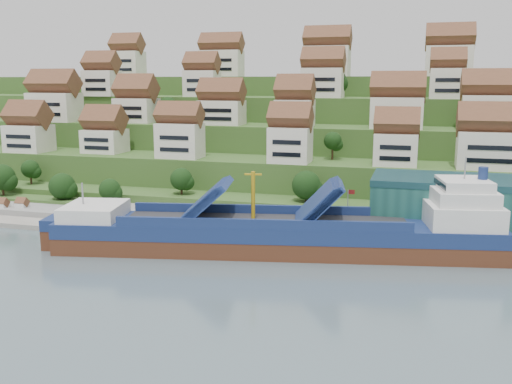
% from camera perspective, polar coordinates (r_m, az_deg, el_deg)
% --- Properties ---
extents(ground, '(300.00, 300.00, 0.00)m').
position_cam_1_polar(ground, '(102.12, -1.79, -5.89)').
color(ground, slate).
rests_on(ground, ground).
extents(quay, '(180.00, 14.00, 2.20)m').
position_cam_1_polar(quay, '(112.18, 10.38, -3.93)').
color(quay, gray).
rests_on(quay, ground).
extents(pebble_beach, '(45.00, 20.00, 1.00)m').
position_cam_1_polar(pebble_beach, '(140.00, -23.44, -1.92)').
color(pebble_beach, gray).
rests_on(pebble_beach, ground).
extents(hillside, '(260.00, 128.00, 31.00)m').
position_cam_1_polar(hillside, '(199.72, 7.29, 5.51)').
color(hillside, '#2D4C1E').
rests_on(hillside, ground).
extents(hillside_village, '(159.78, 62.26, 29.19)m').
position_cam_1_polar(hillside_village, '(156.71, 5.36, 9.14)').
color(hillside_village, silver).
rests_on(hillside_village, ground).
extents(hillside_trees, '(134.43, 62.35, 30.91)m').
position_cam_1_polar(hillside_trees, '(145.08, -1.34, 5.94)').
color(hillside_trees, '#183812').
rests_on(hillside_trees, ground).
extents(flagpole, '(1.28, 0.16, 8.00)m').
position_cam_1_polar(flagpole, '(106.17, 9.21, -1.53)').
color(flagpole, gray).
rests_on(flagpole, quay).
extents(cargo_ship, '(78.12, 26.47, 17.12)m').
position_cam_1_polar(cargo_ship, '(100.54, 3.21, -4.24)').
color(cargo_ship, '#512A18').
rests_on(cargo_ship, ground).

